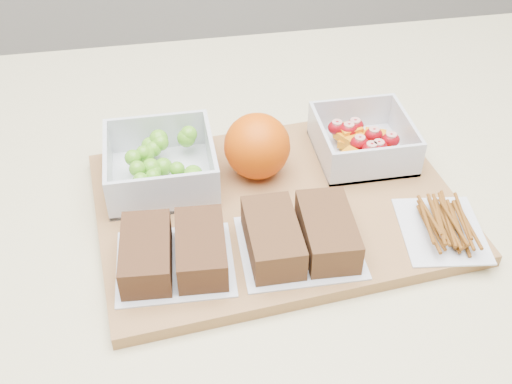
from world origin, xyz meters
TOP-DOWN VIEW (x-y plane):
  - cutting_board at (0.02, -0.01)m, footprint 0.45×0.34m
  - grape_container at (-0.11, 0.06)m, footprint 0.13×0.13m
  - fruit_container at (0.15, 0.07)m, footprint 0.12×0.12m
  - orange at (0.01, 0.05)m, footprint 0.08×0.08m
  - sandwich_bag_left at (-0.11, -0.09)m, footprint 0.13×0.12m
  - sandwich_bag_center at (0.03, -0.09)m, footprint 0.13×0.12m
  - pretzel_bag at (0.19, -0.09)m, footprint 0.10×0.12m

SIDE VIEW (x-z plane):
  - cutting_board at x=0.02m, z-range 0.90..0.92m
  - pretzel_bag at x=0.19m, z-range 0.92..0.94m
  - sandwich_bag_left at x=-0.11m, z-range 0.92..0.95m
  - fruit_container at x=0.15m, z-range 0.91..0.96m
  - sandwich_bag_center at x=0.03m, z-range 0.92..0.96m
  - grape_container at x=-0.11m, z-range 0.91..0.97m
  - orange at x=0.01m, z-range 0.92..1.00m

